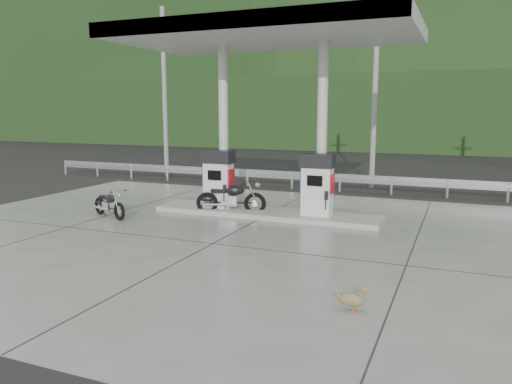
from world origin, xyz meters
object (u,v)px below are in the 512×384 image
at_px(gas_pump_left, 218,179).
at_px(motorcycle_left, 109,205).
at_px(duck, 352,300).
at_px(motorcycle_right, 231,198).
at_px(gas_pump_right, 317,185).

distance_m(gas_pump_left, motorcycle_left, 3.40).
xyz_separation_m(gas_pump_left, duck, (5.54, -6.27, -0.87)).
bearing_deg(gas_pump_left, duck, -48.54).
xyz_separation_m(motorcycle_left, duck, (8.22, -4.28, -0.20)).
height_order(gas_pump_left, motorcycle_left, gas_pump_left).
bearing_deg(duck, motorcycle_left, 149.38).
distance_m(motorcycle_left, motorcycle_right, 3.67).
relative_size(gas_pump_right, motorcycle_right, 0.89).
relative_size(motorcycle_right, duck, 4.09).
bearing_deg(duck, gas_pump_right, 107.40).
relative_size(gas_pump_left, motorcycle_left, 1.11).
height_order(gas_pump_right, motorcycle_right, gas_pump_right).
bearing_deg(gas_pump_left, motorcycle_right, -15.19).
bearing_deg(gas_pump_right, motorcycle_right, -177.19).
relative_size(gas_pump_left, motorcycle_right, 0.89).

